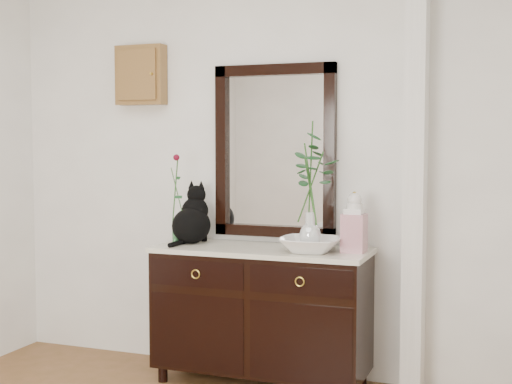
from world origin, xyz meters
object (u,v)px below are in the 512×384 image
at_px(sideboard, 262,308).
at_px(lotus_bowl, 310,245).
at_px(ginger_jar, 354,222).
at_px(cat, 191,214).

relative_size(sideboard, lotus_bowl, 3.70).
distance_m(lotus_bowl, ginger_jar, 0.29).
xyz_separation_m(sideboard, cat, (-0.50, 0.04, 0.56)).
bearing_deg(sideboard, lotus_bowl, -11.60).
height_order(sideboard, cat, cat).
xyz_separation_m(cat, ginger_jar, (1.07, -0.01, -0.01)).
bearing_deg(ginger_jar, cat, 179.25).
distance_m(sideboard, cat, 0.75).
relative_size(lotus_bowl, ginger_jar, 0.99).
bearing_deg(lotus_bowl, ginger_jar, 21.08).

